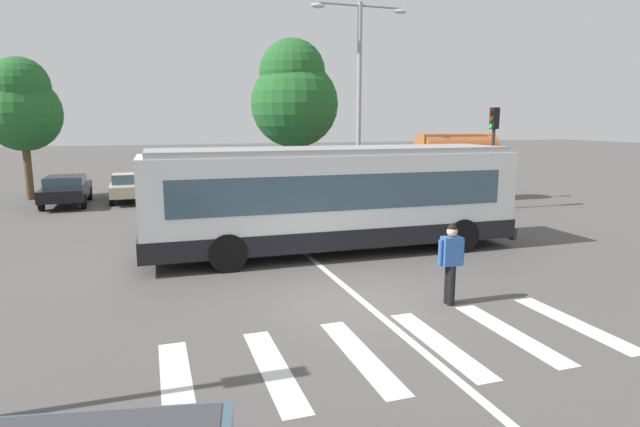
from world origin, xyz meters
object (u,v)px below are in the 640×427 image
parked_car_champagne (131,185)px  background_tree_right (294,95)px  parked_car_blue (240,181)px  city_transit_bus (332,199)px  parked_car_red (343,179)px  parked_car_black (66,189)px  parked_car_teal (296,180)px  background_tree_left (22,106)px  bus_stop_shelter (456,151)px  twin_arm_street_lamp (359,84)px  pedestrian_crossing_street (451,259)px  parked_car_white (188,184)px  traffic_light_far_corner (493,141)px

parked_car_champagne → background_tree_right: size_ratio=0.53×
parked_car_champagne → parked_car_blue: size_ratio=1.01×
city_transit_bus → parked_car_champagne: city_transit_bus is taller
parked_car_red → parked_car_champagne: bearing=176.4°
parked_car_black → parked_car_teal: same height
city_transit_bus → background_tree_left: 18.05m
bus_stop_shelter → twin_arm_street_lamp: bearing=-175.9°
parked_car_red → background_tree_left: background_tree_left is taller
parked_car_champagne → background_tree_right: background_tree_right is taller
parked_car_champagne → pedestrian_crossing_street: bearing=-68.9°
parked_car_blue → parked_car_red: (5.45, -0.53, 0.00)m
parked_car_black → twin_arm_street_lamp: 14.09m
parked_car_champagne → parked_car_white: size_ratio=0.99×
parked_car_champagne → bus_stop_shelter: bearing=-18.5°
pedestrian_crossing_street → background_tree_right: background_tree_right is taller
parked_car_blue → parked_car_teal: size_ratio=1.00×
city_transit_bus → bus_stop_shelter: (8.96, 7.59, 0.83)m
parked_car_black → background_tree_left: (-1.93, 2.35, 3.76)m
parked_car_white → parked_car_black: bearing=179.7°
pedestrian_crossing_street → traffic_light_far_corner: 12.94m
parked_car_white → background_tree_right: bearing=31.4°
traffic_light_far_corner → parked_car_teal: bearing=133.6°
traffic_light_far_corner → bus_stop_shelter: traffic_light_far_corner is taller
twin_arm_street_lamp → background_tree_left: bearing=153.7°
parked_car_red → background_tree_right: size_ratio=0.53×
background_tree_left → background_tree_right: (13.85, 1.60, 0.80)m
parked_car_black → parked_car_white: 5.41m
parked_car_champagne → parked_car_teal: bearing=-4.1°
twin_arm_street_lamp → parked_car_black: bearing=159.1°
parked_car_blue → parked_car_teal: (2.83, -0.42, 0.00)m
parked_car_champagne → traffic_light_far_corner: size_ratio=1.04×
city_transit_bus → parked_car_black: size_ratio=2.41×
parked_car_white → traffic_light_far_corner: bearing=-30.0°
parked_car_teal → parked_car_blue: bearing=171.5°
city_transit_bus → traffic_light_far_corner: size_ratio=2.49×
pedestrian_crossing_street → parked_car_white: (-4.10, 16.91, -0.20)m
twin_arm_street_lamp → parked_car_red: bearing=76.9°
parked_car_white → twin_arm_street_lamp: (7.03, -4.72, 4.61)m
background_tree_left → background_tree_right: size_ratio=0.80×
parked_car_red → parked_car_black: bearing=179.6°
parked_car_white → parked_car_blue: same height
bus_stop_shelter → background_tree_left: bearing=161.0°
traffic_light_far_corner → twin_arm_street_lamp: (-5.23, 2.35, 2.43)m
bus_stop_shelter → twin_arm_street_lamp: size_ratio=0.44×
background_tree_left → background_tree_right: bearing=6.6°
background_tree_left → parked_car_blue: bearing=-10.9°
traffic_light_far_corner → twin_arm_street_lamp: bearing=155.8°
city_transit_bus → parked_car_champagne: 13.90m
parked_car_teal → background_tree_left: (-12.83, 2.34, 3.76)m
parked_car_white → background_tree_left: 8.58m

